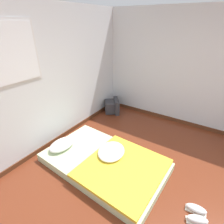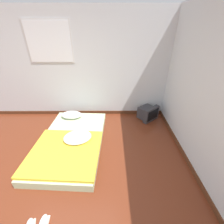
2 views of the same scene
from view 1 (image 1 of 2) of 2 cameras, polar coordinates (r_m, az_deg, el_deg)
The scene contains 6 objects.
ground_plane at distance 2.84m, azimuth 17.76°, elevation -27.94°, with size 20.00×20.00×0.00m, color maroon.
wall_back at distance 3.32m, azimuth -24.05°, elevation 7.75°, with size 7.30×0.08×2.60m.
wall_right at distance 4.28m, azimuth 30.24°, elevation 10.33°, with size 0.08×7.37×2.60m.
mattress_bed at distance 3.18m, azimuth -2.45°, elevation -15.82°, with size 1.37×2.16×0.30m.
crt_tv at distance 4.87m, azimuth 0.13°, elevation 1.93°, with size 0.59×0.58×0.38m.
sneaker_pair at distance 2.86m, azimuth 25.93°, elevation -27.82°, with size 0.31×0.31×0.10m.
Camera 1 is at (-1.68, -0.18, 2.29)m, focal length 28.00 mm.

